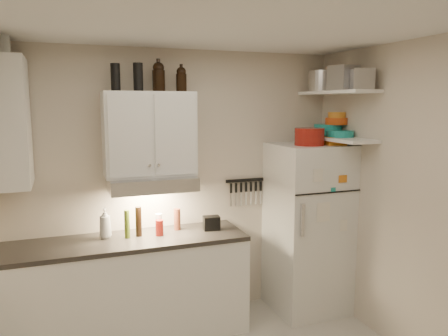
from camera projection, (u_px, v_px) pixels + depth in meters
name	position (u px, v px, depth m)	size (l,w,h in m)	color
ceiling	(237.00, 18.00, 2.64)	(3.20, 3.00, 0.02)	white
back_wall	(178.00, 186.00, 4.23)	(3.20, 0.02, 2.60)	beige
right_wall	(428.00, 207.00, 3.39)	(0.02, 3.00, 2.60)	beige
base_cabinet	(128.00, 291.00, 3.88)	(2.10, 0.60, 0.88)	white
countertop	(126.00, 241.00, 3.82)	(2.10, 0.62, 0.04)	#2D2926
upper_cabinet	(149.00, 134.00, 3.89)	(0.80, 0.33, 0.75)	white
side_cabinet	(6.00, 122.00, 3.36)	(0.33, 0.55, 1.00)	white
range_hood	(152.00, 183.00, 3.90)	(0.76, 0.46, 0.12)	silver
fridge	(308.00, 228.00, 4.41)	(0.70, 0.68, 1.70)	silver
shelf_hi	(337.00, 92.00, 4.16)	(0.30, 0.95, 0.03)	white
shelf_lo	(336.00, 138.00, 4.22)	(0.30, 0.95, 0.03)	white
knife_strip	(245.00, 180.00, 4.45)	(0.42, 0.02, 0.03)	black
dutch_oven	(309.00, 137.00, 4.15)	(0.28, 0.28, 0.16)	maroon
book_stack	(333.00, 141.00, 4.22)	(0.18, 0.23, 0.08)	orange
spice_jar	(315.00, 139.00, 4.17)	(0.07, 0.07, 0.11)	silver
stock_pot	(323.00, 81.00, 4.36)	(0.28, 0.28, 0.20)	silver
tin_a	(343.00, 78.00, 4.00)	(0.22, 0.20, 0.22)	#AAAAAD
tin_b	(362.00, 79.00, 3.84)	(0.18, 0.18, 0.18)	#AAAAAD
bowl_teal	(328.00, 130.00, 4.41)	(0.28, 0.28, 0.11)	teal
bowl_orange	(337.00, 121.00, 4.34)	(0.22, 0.22, 0.07)	#C64612
bowl_yellow	(337.00, 115.00, 4.33)	(0.18, 0.18, 0.06)	orange
plates	(340.00, 134.00, 4.19)	(0.26, 0.26, 0.06)	teal
growler_a	(159.00, 76.00, 3.87)	(0.11, 0.11, 0.27)	black
growler_b	(181.00, 79.00, 3.92)	(0.10, 0.10, 0.23)	black
thermos_a	(138.00, 77.00, 3.75)	(0.08, 0.08, 0.24)	black
thermos_b	(116.00, 77.00, 3.68)	(0.08, 0.08, 0.23)	black
side_jar	(2.00, 45.00, 3.27)	(0.12, 0.12, 0.16)	silver
soap_bottle	(105.00, 221.00, 3.83)	(0.12, 0.12, 0.30)	white
pepper_mill	(177.00, 219.00, 4.09)	(0.06, 0.06, 0.20)	brown
oil_bottle	(127.00, 224.00, 3.83)	(0.05, 0.05, 0.25)	#475B16
vinegar_bottle	(139.00, 221.00, 3.89)	(0.06, 0.06, 0.27)	black
clear_bottle	(159.00, 224.00, 3.97)	(0.06, 0.06, 0.18)	silver
red_jar	(159.00, 228.00, 3.91)	(0.07, 0.07, 0.14)	maroon
caddy	(211.00, 223.00, 4.09)	(0.15, 0.11, 0.13)	black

